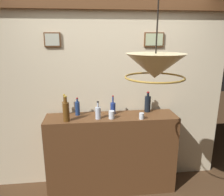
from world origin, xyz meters
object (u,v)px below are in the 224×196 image
Objects in this scene: liquor_bottle_vermouth at (65,107)px; liquor_bottle_mezcal at (66,111)px; glass_tumbler_highball at (112,115)px; liquor_bottle_rye at (113,108)px; glass_tumbler_rocks at (142,116)px; liquor_bottle_whiskey at (148,104)px; liquor_bottle_bourbon at (77,108)px; liquor_bottle_sherry at (98,113)px; pendant_lamp at (155,67)px.

liquor_bottle_vermouth is 0.26m from liquor_bottle_mezcal.
liquor_bottle_mezcal is 3.14× the size of glass_tumbler_highball.
glass_tumbler_rocks is at bearing -34.22° from liquor_bottle_rye.
liquor_bottle_mezcal reaches higher than liquor_bottle_rye.
liquor_bottle_bourbon is at bearing -178.23° from liquor_bottle_whiskey.
liquor_bottle_mezcal is 0.55m from glass_tumbler_highball.
liquor_bottle_vermouth is (-1.08, 0.02, -0.02)m from liquor_bottle_whiskey.
glass_tumbler_rocks is at bearing -16.69° from liquor_bottle_bourbon.
liquor_bottle_bourbon is at bearing 146.26° from liquor_bottle_sherry.
glass_tumbler_rocks is at bearing -8.51° from glass_tumbler_highball.
liquor_bottle_mezcal is (-0.58, -0.19, 0.04)m from liquor_bottle_rye.
liquor_bottle_vermouth is 0.62m from liquor_bottle_rye.
liquor_bottle_sherry is 0.38m from liquor_bottle_mezcal.
pendant_lamp is (0.68, -0.97, 0.64)m from liquor_bottle_bourbon.
liquor_bottle_vermouth is 0.17m from liquor_bottle_bourbon.
liquor_bottle_rye is (0.62, -0.06, -0.01)m from liquor_bottle_vermouth.
liquor_bottle_bourbon is 0.46m from glass_tumbler_highball.
pendant_lamp is (-0.24, -1.00, 0.62)m from liquor_bottle_whiskey.
liquor_bottle_mezcal is 0.24m from liquor_bottle_bourbon.
glass_tumbler_highball reaches higher than glass_tumbler_rocks.
liquor_bottle_whiskey reaches higher than glass_tumbler_highball.
liquor_bottle_rye is 0.40m from glass_tumbler_rocks.
liquor_bottle_whiskey is at bearing 76.51° from pendant_lamp.
liquor_bottle_bourbon is at bearing 163.31° from glass_tumbler_rocks.
liquor_bottle_sherry is at bearing 172.98° from glass_tumbler_rocks.
liquor_bottle_whiskey is at bearing 1.77° from liquor_bottle_bourbon.
liquor_bottle_sherry reaches higher than glass_tumbler_highball.
liquor_bottle_whiskey is 0.88× the size of liquor_bottle_mezcal.
liquor_bottle_rye is at bearing -5.50° from liquor_bottle_vermouth.
liquor_bottle_rye reaches higher than glass_tumbler_highball.
pendant_lamp is at bearing -71.56° from glass_tumbler_highball.
liquor_bottle_sherry is 0.30m from liquor_bottle_bourbon.
liquor_bottle_whiskey is at bearing 22.38° from glass_tumbler_highball.
liquor_bottle_whiskey reaches higher than glass_tumbler_rocks.
liquor_bottle_mezcal is at bearing -161.56° from liquor_bottle_rye.
pendant_lamp reaches higher than liquor_bottle_bourbon.
pendant_lamp is (0.43, -0.80, 0.65)m from liquor_bottle_sherry.
liquor_bottle_whiskey is at bearing 4.95° from liquor_bottle_rye.
liquor_bottle_sherry is at bearing 176.29° from glass_tumbler_highball.
glass_tumbler_rocks is (0.52, -0.06, -0.04)m from liquor_bottle_sherry.
pendant_lamp reaches higher than liquor_bottle_whiskey.
pendant_lamp is at bearing -76.61° from liquor_bottle_rye.
liquor_bottle_sherry is 1.12m from pendant_lamp.
liquor_bottle_mezcal is at bearing -121.08° from liquor_bottle_bourbon.
liquor_bottle_rye is 0.61m from liquor_bottle_mezcal.
liquor_bottle_vermouth is at bearing 158.67° from glass_tumbler_highball.
liquor_bottle_sherry is at bearing -33.74° from liquor_bottle_bourbon.
liquor_bottle_vermouth is 0.98m from glass_tumbler_rocks.
liquor_bottle_whiskey is 1.07m from liquor_bottle_mezcal.
liquor_bottle_mezcal reaches higher than glass_tumbler_rocks.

